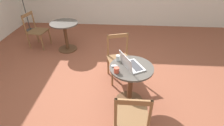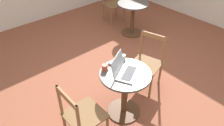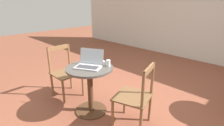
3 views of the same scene
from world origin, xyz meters
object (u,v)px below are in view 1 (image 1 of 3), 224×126
object	(u,v)px
chair_mid_back	(36,31)
laptop	(131,65)
chair_near_right	(119,58)
mouse	(115,66)
cafe_table_mid	(65,31)
chair_near_left	(131,117)
drinking_glass	(118,58)
cafe_table_near	(131,79)
mug	(116,70)

from	to	relation	value
chair_mid_back	laptop	bearing A→B (deg)	-128.48
chair_near_right	mouse	bearing A→B (deg)	175.66
cafe_table_mid	chair_near_left	size ratio (longest dim) A/B	0.82
chair_near_left	chair_mid_back	size ratio (longest dim) A/B	1.00
drinking_glass	cafe_table_near	bearing A→B (deg)	-127.70
mug	laptop	bearing A→B (deg)	-55.27
chair_near_right	drinking_glass	xyz separation A→B (m)	(-0.51, 0.01, 0.32)
cafe_table_near	cafe_table_mid	distance (m)	2.33
cafe_table_near	mug	size ratio (longest dim) A/B	6.48
mouse	chair_near_left	bearing A→B (deg)	-159.74
chair_near_left	laptop	distance (m)	0.75
chair_mid_back	drinking_glass	bearing A→B (deg)	-128.24
cafe_table_mid	chair_near_right	size ratio (longest dim) A/B	0.82
chair_near_right	drinking_glass	size ratio (longest dim) A/B	9.50
chair_near_left	mouse	xyz separation A→B (m)	(0.68, 0.25, 0.29)
drinking_glass	chair_mid_back	bearing A→B (deg)	51.76
chair_mid_back	chair_near_left	bearing A→B (deg)	-137.24
cafe_table_near	mouse	bearing A→B (deg)	93.46
laptop	drinking_glass	world-z (taller)	laptop
cafe_table_near	chair_near_right	xyz separation A→B (m)	(0.67, 0.20, -0.06)
chair_mid_back	drinking_glass	size ratio (longest dim) A/B	9.50
chair_near_right	mug	xyz separation A→B (m)	(-0.83, 0.02, 0.32)
laptop	mug	world-z (taller)	laptop
cafe_table_near	mug	bearing A→B (deg)	125.39
laptop	mouse	xyz separation A→B (m)	(-0.00, 0.24, -0.03)
chair_near_left	mug	bearing A→B (deg)	21.74
cafe_table_near	drinking_glass	xyz separation A→B (m)	(0.16, 0.21, 0.27)
mug	drinking_glass	xyz separation A→B (m)	(0.32, -0.01, 0.00)
cafe_table_near	mug	distance (m)	0.37
chair_near_left	mug	world-z (taller)	chair_near_left
mug	chair_near_left	bearing A→B (deg)	-158.26
chair_mid_back	mouse	size ratio (longest dim) A/B	8.71
cafe_table_mid	chair_mid_back	xyz separation A→B (m)	(0.12, 0.80, -0.06)
cafe_table_mid	drinking_glass	world-z (taller)	drinking_glass
cafe_table_near	chair_mid_back	world-z (taller)	chair_mid_back
cafe_table_near	cafe_table_mid	world-z (taller)	same
cafe_table_mid	laptop	world-z (taller)	laptop
mouse	laptop	bearing A→B (deg)	-88.97
chair_mid_back	laptop	distance (m)	3.02
chair_near_left	chair_near_right	size ratio (longest dim) A/B	1.00
chair_mid_back	mug	world-z (taller)	chair_mid_back
cafe_table_near	mug	xyz separation A→B (m)	(-0.15, 0.22, 0.26)
mug	drinking_glass	distance (m)	0.32
chair_mid_back	laptop	world-z (taller)	laptop
chair_near_right	mouse	world-z (taller)	chair_near_right
laptop	mug	distance (m)	0.25
chair_near_left	chair_near_right	world-z (taller)	same
cafe_table_near	laptop	xyz separation A→B (m)	(-0.01, 0.01, 0.27)
laptop	chair_near_right	bearing A→B (deg)	15.60
cafe_table_near	drinking_glass	world-z (taller)	drinking_glass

